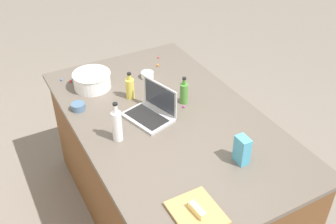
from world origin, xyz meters
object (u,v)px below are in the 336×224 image
candy_bag (242,150)px  bottle_vinegar (117,125)px  mixing_bowl_large (92,80)px  laptop (152,110)px  bottle_olive (184,93)px  cutting_board (197,213)px  ramekin_small (147,75)px  bottle_oil (130,88)px  ramekin_medium (78,107)px  butter_stick_left (197,210)px

candy_bag → bottle_vinegar: bearing=45.9°
mixing_bowl_large → laptop: bearing=-157.4°
bottle_olive → bottle_vinegar: 0.58m
laptop → cutting_board: 0.86m
bottle_vinegar → candy_bag: 0.75m
cutting_board → ramekin_small: 1.36m
laptop → bottle_vinegar: bearing=111.5°
bottle_oil → ramekin_small: 0.30m
laptop → ramekin_medium: (0.31, 0.40, -0.02)m
mixing_bowl_large → ramekin_small: size_ratio=2.93×
ramekin_medium → bottle_olive: bearing=-111.6°
cutting_board → ramekin_medium: bearing=11.1°
bottle_olive → laptop: bearing=99.0°
bottle_oil → bottle_vinegar: 0.47m
butter_stick_left → ramekin_medium: bearing=11.1°
laptop → cutting_board: size_ratio=1.34×
laptop → candy_bag: laptop is taller
ramekin_small → bottle_olive: bearing=-170.3°
laptop → candy_bag: bearing=-158.7°
cutting_board → butter_stick_left: butter_stick_left is taller
cutting_board → ramekin_medium: ramekin_medium is taller
ramekin_medium → candy_bag: 1.15m
bottle_olive → bottle_oil: bearing=51.9°
bottle_vinegar → ramekin_medium: (0.42, 0.11, -0.08)m
bottle_olive → candy_bag: bearing=178.3°
butter_stick_left → ramekin_small: size_ratio=1.15×
ramekin_medium → candy_bag: bearing=-145.4°
laptop → bottle_oil: 0.28m
laptop → bottle_olive: (0.04, -0.27, 0.03)m
butter_stick_left → ramekin_small: 1.37m
laptop → candy_bag: (-0.64, -0.25, 0.04)m
bottle_oil → butter_stick_left: bottle_oil is taller
mixing_bowl_large → bottle_vinegar: bearing=174.0°
ramekin_medium → bottle_oil: bearing=-94.8°
bottle_oil → ramekin_medium: bottle_oil is taller
butter_stick_left → candy_bag: size_ratio=0.65×
bottle_olive → ramekin_small: size_ratio=2.09×
bottle_olive → ramekin_small: (0.42, 0.07, -0.06)m
bottle_oil → mixing_bowl_large: bearing=36.5°
laptop → bottle_vinegar: bottle_vinegar is taller
bottle_olive → candy_bag: (-0.68, 0.02, 0.01)m
bottle_vinegar → butter_stick_left: bearing=-171.3°
bottle_vinegar → mixing_bowl_large: bearing=-6.0°
ramekin_small → candy_bag: (-1.10, -0.05, 0.06)m
laptop → bottle_olive: 0.27m
ramekin_small → candy_bag: bearing=-177.2°
cutting_board → bottle_olive: bearing=-26.7°
cutting_board → candy_bag: size_ratio=1.58×
bottle_oil → butter_stick_left: bearing=172.7°
bottle_olive → candy_bag: 0.68m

